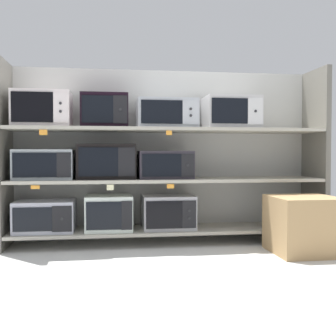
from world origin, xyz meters
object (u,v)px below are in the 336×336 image
object	(u,v)px
microwave_1	(109,213)
shipping_carton	(304,225)
microwave_7	(104,111)
microwave_8	(166,114)
microwave_5	(165,165)
microwave_6	(43,110)
microwave_3	(45,165)
microwave_9	(231,113)
microwave_4	(106,162)
microwave_0	(45,216)
microwave_2	(168,212)

from	to	relation	value
microwave_1	shipping_carton	size ratio (longest dim) A/B	0.80
microwave_1	microwave_7	distance (m)	0.95
microwave_8	microwave_7	bearing A→B (deg)	180.00
microwave_5	microwave_6	xyz separation A→B (m)	(-1.13, -0.00, 0.51)
microwave_5	microwave_6	distance (m)	1.24
shipping_carton	microwave_3	bearing A→B (deg)	165.59
microwave_9	microwave_6	bearing A→B (deg)	-179.99
microwave_5	microwave_8	bearing A→B (deg)	0.33
microwave_6	microwave_9	distance (m)	1.77
microwave_4	microwave_6	world-z (taller)	microwave_6
microwave_1	microwave_0	bearing A→B (deg)	179.98
microwave_5	microwave_0	bearing A→B (deg)	179.99
microwave_3	microwave_4	xyz separation A→B (m)	(0.56, -0.00, 0.03)
microwave_1	microwave_7	size ratio (longest dim) A/B	1.01
microwave_3	microwave_2	bearing A→B (deg)	-0.00
microwave_0	microwave_6	distance (m)	0.97
microwave_4	shipping_carton	bearing A→B (deg)	-18.94
microwave_2	microwave_7	distance (m)	1.12
microwave_2	microwave_0	bearing A→B (deg)	179.99
microwave_4	microwave_6	distance (m)	0.74
microwave_1	microwave_5	bearing A→B (deg)	-0.01
shipping_carton	microwave_9	bearing A→B (deg)	130.01
microwave_2	microwave_5	size ratio (longest dim) A/B	0.96
microwave_0	microwave_8	size ratio (longest dim) A/B	0.95
microwave_6	shipping_carton	distance (m)	2.53
microwave_2	shipping_carton	distance (m)	1.24
microwave_7	shipping_carton	xyz separation A→B (m)	(1.69, -0.58, -1.01)
microwave_3	microwave_6	size ratio (longest dim) A/B	1.04
microwave_3	shipping_carton	bearing A→B (deg)	-14.41
shipping_carton	microwave_5	bearing A→B (deg)	152.89
microwave_7	microwave_9	xyz separation A→B (m)	(1.21, 0.00, -0.00)
microwave_6	shipping_carton	size ratio (longest dim) A/B	0.93
microwave_1	microwave_6	size ratio (longest dim) A/B	0.86
microwave_6	microwave_9	xyz separation A→B (m)	(1.77, 0.00, -0.01)
microwave_1	shipping_carton	bearing A→B (deg)	-19.15
microwave_0	microwave_4	world-z (taller)	microwave_4
shipping_carton	microwave_8	bearing A→B (deg)	152.61
microwave_2	microwave_8	size ratio (longest dim) A/B	0.88
microwave_2	microwave_3	world-z (taller)	microwave_3
microwave_6	microwave_8	world-z (taller)	microwave_6
microwave_8	microwave_3	bearing A→B (deg)	-180.00
microwave_1	microwave_9	size ratio (longest dim) A/B	0.83
microwave_5	microwave_4	bearing A→B (deg)	179.99
microwave_0	microwave_7	world-z (taller)	microwave_7
microwave_6	shipping_carton	bearing A→B (deg)	-14.34
microwave_1	microwave_3	distance (m)	0.74
microwave_3	shipping_carton	xyz separation A→B (m)	(2.24, -0.58, -0.51)
microwave_5	microwave_8	size ratio (longest dim) A/B	0.91
microwave_0	microwave_7	xyz separation A→B (m)	(0.54, -0.00, 0.97)
microwave_1	microwave_6	bearing A→B (deg)	-179.98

